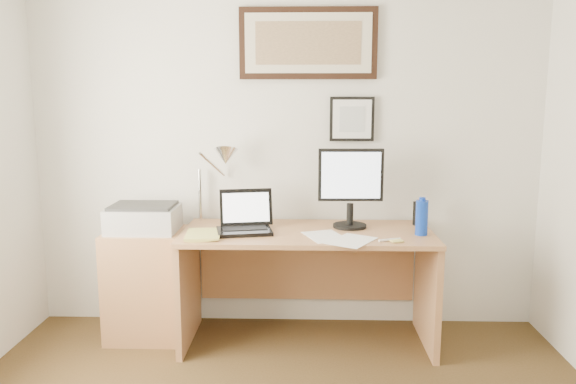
{
  "coord_description": "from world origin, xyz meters",
  "views": [
    {
      "loc": [
        0.13,
        -1.87,
        1.6
      ],
      "look_at": [
        0.03,
        1.43,
        1.04
      ],
      "focal_mm": 35.0,
      "sensor_mm": 36.0,
      "label": 1
    }
  ],
  "objects_px": {
    "laptop": "(245,222)",
    "lcd_monitor": "(351,184)",
    "water_bottle": "(422,218)",
    "desk": "(307,263)",
    "printer": "(144,218)",
    "book": "(186,235)",
    "side_cabinet": "(146,284)"
  },
  "relations": [
    {
      "from": "laptop",
      "to": "printer",
      "type": "bearing_deg",
      "value": 174.48
    },
    {
      "from": "water_bottle",
      "to": "desk",
      "type": "xyz_separation_m",
      "value": [
        -0.71,
        0.16,
        -0.34
      ]
    },
    {
      "from": "lcd_monitor",
      "to": "printer",
      "type": "xyz_separation_m",
      "value": [
        -1.35,
        -0.06,
        -0.22
      ]
    },
    {
      "from": "side_cabinet",
      "to": "printer",
      "type": "xyz_separation_m",
      "value": [
        0.0,
        0.0,
        0.45
      ]
    },
    {
      "from": "side_cabinet",
      "to": "printer",
      "type": "distance_m",
      "value": 0.45
    },
    {
      "from": "printer",
      "to": "water_bottle",
      "type": "bearing_deg",
      "value": -4.1
    },
    {
      "from": "lcd_monitor",
      "to": "printer",
      "type": "bearing_deg",
      "value": -177.64
    },
    {
      "from": "printer",
      "to": "book",
      "type": "bearing_deg",
      "value": -34.54
    },
    {
      "from": "book",
      "to": "printer",
      "type": "xyz_separation_m",
      "value": [
        -0.32,
        0.22,
        0.06
      ]
    },
    {
      "from": "side_cabinet",
      "to": "desk",
      "type": "relative_size",
      "value": 0.46
    },
    {
      "from": "side_cabinet",
      "to": "water_bottle",
      "type": "height_order",
      "value": "water_bottle"
    },
    {
      "from": "laptop",
      "to": "desk",
      "type": "bearing_deg",
      "value": 13.99
    },
    {
      "from": "laptop",
      "to": "lcd_monitor",
      "type": "height_order",
      "value": "lcd_monitor"
    },
    {
      "from": "laptop",
      "to": "lcd_monitor",
      "type": "bearing_deg",
      "value": 10.06
    },
    {
      "from": "lcd_monitor",
      "to": "water_bottle",
      "type": "bearing_deg",
      "value": -23.1
    },
    {
      "from": "side_cabinet",
      "to": "laptop",
      "type": "xyz_separation_m",
      "value": [
        0.67,
        -0.06,
        0.44
      ]
    },
    {
      "from": "water_bottle",
      "to": "book",
      "type": "bearing_deg",
      "value": -176.28
    },
    {
      "from": "desk",
      "to": "laptop",
      "type": "relative_size",
      "value": 4.2
    },
    {
      "from": "side_cabinet",
      "to": "desk",
      "type": "xyz_separation_m",
      "value": [
        1.07,
        0.04,
        0.15
      ]
    },
    {
      "from": "side_cabinet",
      "to": "book",
      "type": "distance_m",
      "value": 0.56
    },
    {
      "from": "desk",
      "to": "printer",
      "type": "relative_size",
      "value": 3.64
    },
    {
      "from": "side_cabinet",
      "to": "water_bottle",
      "type": "bearing_deg",
      "value": -4.08
    },
    {
      "from": "book",
      "to": "side_cabinet",
      "type": "bearing_deg",
      "value": 145.58
    },
    {
      "from": "side_cabinet",
      "to": "lcd_monitor",
      "type": "distance_m",
      "value": 1.51
    },
    {
      "from": "side_cabinet",
      "to": "printer",
      "type": "relative_size",
      "value": 1.66
    },
    {
      "from": "desk",
      "to": "printer",
      "type": "height_order",
      "value": "printer"
    },
    {
      "from": "water_bottle",
      "to": "laptop",
      "type": "height_order",
      "value": "laptop"
    },
    {
      "from": "laptop",
      "to": "side_cabinet",
      "type": "bearing_deg",
      "value": 174.55
    },
    {
      "from": "book",
      "to": "printer",
      "type": "height_order",
      "value": "printer"
    },
    {
      "from": "laptop",
      "to": "lcd_monitor",
      "type": "xyz_separation_m",
      "value": [
        0.68,
        0.12,
        0.23
      ]
    },
    {
      "from": "laptop",
      "to": "lcd_monitor",
      "type": "relative_size",
      "value": 0.73
    },
    {
      "from": "side_cabinet",
      "to": "water_bottle",
      "type": "relative_size",
      "value": 3.34
    }
  ]
}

